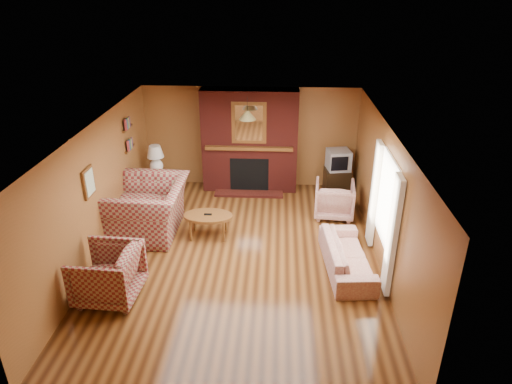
# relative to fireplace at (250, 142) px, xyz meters

# --- Properties ---
(floor) EXTENTS (6.50, 6.50, 0.00)m
(floor) POSITION_rel_fireplace_xyz_m (0.00, -2.98, -1.18)
(floor) COLOR #40210D
(floor) RESTS_ON ground
(ceiling) EXTENTS (6.50, 6.50, 0.00)m
(ceiling) POSITION_rel_fireplace_xyz_m (0.00, -2.98, 1.22)
(ceiling) COLOR white
(ceiling) RESTS_ON wall_back
(wall_back) EXTENTS (6.50, 0.00, 6.50)m
(wall_back) POSITION_rel_fireplace_xyz_m (0.00, 0.27, 0.02)
(wall_back) COLOR #96582E
(wall_back) RESTS_ON floor
(wall_front) EXTENTS (6.50, 0.00, 6.50)m
(wall_front) POSITION_rel_fireplace_xyz_m (0.00, -6.23, 0.02)
(wall_front) COLOR #96582E
(wall_front) RESTS_ON floor
(wall_left) EXTENTS (0.00, 6.50, 6.50)m
(wall_left) POSITION_rel_fireplace_xyz_m (-2.50, -2.98, 0.02)
(wall_left) COLOR #96582E
(wall_left) RESTS_ON floor
(wall_right) EXTENTS (0.00, 6.50, 6.50)m
(wall_right) POSITION_rel_fireplace_xyz_m (2.50, -2.98, 0.02)
(wall_right) COLOR #96582E
(wall_right) RESTS_ON floor
(fireplace) EXTENTS (2.20, 0.82, 2.40)m
(fireplace) POSITION_rel_fireplace_xyz_m (0.00, 0.00, 0.00)
(fireplace) COLOR #571813
(fireplace) RESTS_ON floor
(window_right) EXTENTS (0.10, 1.85, 2.00)m
(window_right) POSITION_rel_fireplace_xyz_m (2.45, -3.18, -0.06)
(window_right) COLOR beige
(window_right) RESTS_ON wall_right
(bookshelf) EXTENTS (0.09, 0.55, 0.71)m
(bookshelf) POSITION_rel_fireplace_xyz_m (-2.44, -1.08, 0.48)
(bookshelf) COLOR brown
(bookshelf) RESTS_ON wall_left
(botanical_print) EXTENTS (0.05, 0.40, 0.50)m
(botanical_print) POSITION_rel_fireplace_xyz_m (-2.47, -3.28, 0.37)
(botanical_print) COLOR brown
(botanical_print) RESTS_ON wall_left
(pendant_light) EXTENTS (0.36, 0.36, 0.48)m
(pendant_light) POSITION_rel_fireplace_xyz_m (0.00, -0.68, 0.82)
(pendant_light) COLOR black
(pendant_light) RESTS_ON ceiling
(plaid_loveseat) EXTENTS (1.41, 1.61, 1.05)m
(plaid_loveseat) POSITION_rel_fireplace_xyz_m (-1.85, -2.20, -0.66)
(plaid_loveseat) COLOR maroon
(plaid_loveseat) RESTS_ON floor
(plaid_armchair) EXTENTS (1.01, 0.99, 0.87)m
(plaid_armchair) POSITION_rel_fireplace_xyz_m (-1.95, -4.28, -0.74)
(plaid_armchair) COLOR maroon
(plaid_armchair) RESTS_ON floor
(floral_sofa) EXTENTS (0.85, 1.86, 0.53)m
(floral_sofa) POSITION_rel_fireplace_xyz_m (1.90, -3.29, -0.92)
(floral_sofa) COLOR beige
(floral_sofa) RESTS_ON floor
(floral_armchair) EXTENTS (0.88, 0.90, 0.75)m
(floral_armchair) POSITION_rel_fireplace_xyz_m (1.88, -1.31, -0.81)
(floral_armchair) COLOR beige
(floral_armchair) RESTS_ON floor
(coffee_table) EXTENTS (0.95, 0.59, 0.50)m
(coffee_table) POSITION_rel_fireplace_xyz_m (-0.66, -2.32, -0.76)
(coffee_table) COLOR brown
(coffee_table) RESTS_ON floor
(side_table) EXTENTS (0.49, 0.49, 0.60)m
(side_table) POSITION_rel_fireplace_xyz_m (-2.10, -0.53, -0.88)
(side_table) COLOR brown
(side_table) RESTS_ON floor
(table_lamp) EXTENTS (0.38, 0.38, 0.63)m
(table_lamp) POSITION_rel_fireplace_xyz_m (-2.10, -0.53, -0.23)
(table_lamp) COLOR white
(table_lamp) RESTS_ON side_table
(tv_stand) EXTENTS (0.61, 0.56, 0.62)m
(tv_stand) POSITION_rel_fireplace_xyz_m (2.05, -0.18, -0.87)
(tv_stand) COLOR black
(tv_stand) RESTS_ON floor
(crt_tv) EXTENTS (0.57, 0.57, 0.46)m
(crt_tv) POSITION_rel_fireplace_xyz_m (2.05, -0.19, -0.33)
(crt_tv) COLOR #9C9EA3
(crt_tv) RESTS_ON tv_stand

